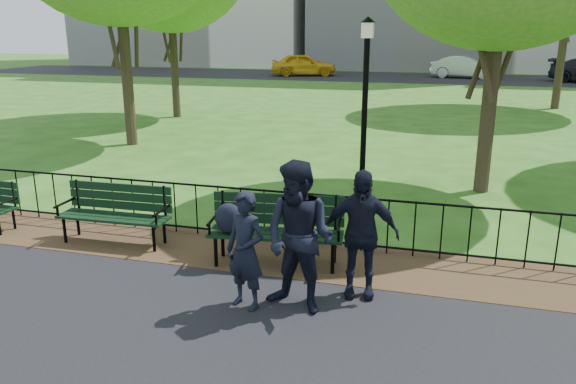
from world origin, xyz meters
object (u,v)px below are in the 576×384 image
(person_right, at_px, (360,234))
(park_bench_main, at_px, (259,221))
(lamppost, at_px, (365,100))
(person_mid, at_px, (299,238))
(taxi, at_px, (303,65))
(sedan_silver, at_px, (465,67))
(park_bench_left_a, at_px, (116,207))
(person_left, at_px, (246,251))

(person_right, bearing_deg, park_bench_main, 149.97)
(person_right, bearing_deg, lamppost, 89.84)
(lamppost, distance_m, person_mid, 5.61)
(lamppost, relative_size, taxi, 0.77)
(park_bench_main, bearing_deg, sedan_silver, 76.70)
(lamppost, relative_size, person_right, 2.12)
(park_bench_left_a, xyz_separation_m, person_left, (2.80, -1.56, 0.17))
(park_bench_left_a, relative_size, taxi, 0.39)
(person_left, height_order, sedan_silver, sedan_silver)
(park_bench_main, relative_size, person_right, 1.19)
(park_bench_main, xyz_separation_m, taxi, (-7.75, 33.19, 0.14))
(lamppost, distance_m, sedan_silver, 30.16)
(lamppost, bearing_deg, person_mid, -89.58)
(person_right, distance_m, sedan_silver, 34.99)
(lamppost, height_order, sedan_silver, lamppost)
(park_bench_left_a, height_order, lamppost, lamppost)
(person_mid, xyz_separation_m, sedan_silver, (2.63, 35.53, -0.19))
(person_mid, relative_size, taxi, 0.40)
(person_mid, bearing_deg, park_bench_left_a, 173.06)
(park_bench_main, relative_size, taxi, 0.43)
(taxi, xyz_separation_m, sedan_silver, (11.30, 1.11, -0.05))
(park_bench_main, xyz_separation_m, park_bench_left_a, (-2.53, 0.23, -0.08))
(lamppost, relative_size, person_left, 2.41)
(park_bench_main, xyz_separation_m, sedan_silver, (3.55, 34.31, 0.09))
(person_right, relative_size, sedan_silver, 0.37)
(park_bench_left_a, height_order, taxi, taxi)
(taxi, bearing_deg, park_bench_main, 176.35)
(person_left, bearing_deg, park_bench_left_a, 169.24)
(park_bench_main, xyz_separation_m, person_left, (0.27, -1.33, 0.08))
(park_bench_main, bearing_deg, person_mid, -60.39)
(person_mid, bearing_deg, person_right, 58.14)
(person_right, height_order, sedan_silver, person_right)
(lamppost, xyz_separation_m, person_mid, (0.04, -5.51, -1.01))
(sedan_silver, bearing_deg, person_mid, -175.24)
(park_bench_left_a, xyz_separation_m, person_mid, (3.45, -1.45, 0.36))
(park_bench_left_a, relative_size, sedan_silver, 0.40)
(park_bench_main, height_order, person_mid, person_mid)
(person_mid, distance_m, sedan_silver, 35.63)
(person_mid, relative_size, person_right, 1.11)
(park_bench_main, distance_m, lamppost, 4.57)
(park_bench_left_a, distance_m, person_left, 3.21)
(lamppost, bearing_deg, sedan_silver, 84.92)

